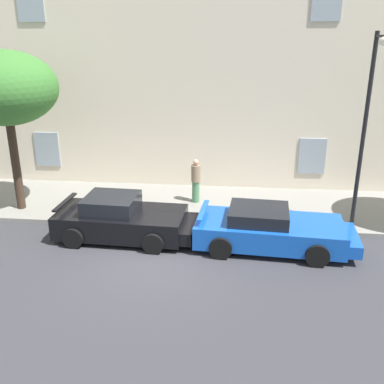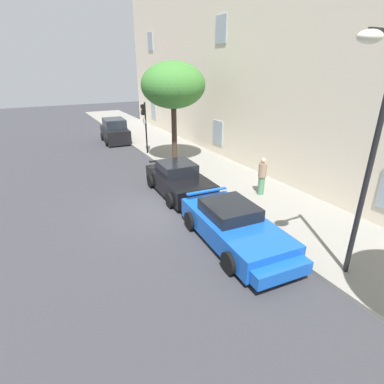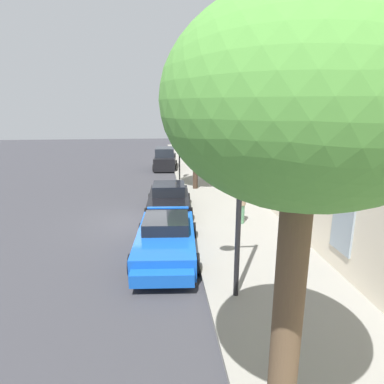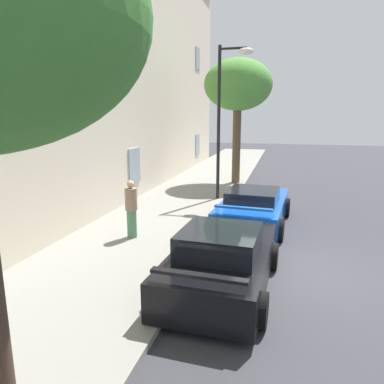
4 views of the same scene
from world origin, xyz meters
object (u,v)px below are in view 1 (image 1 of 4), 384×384
at_px(sportscar_yellow_flank, 274,230).
at_px(pedestrian_admiring, 196,180).
at_px(street_lamp, 372,101).
at_px(sportscar_red_lead, 126,220).
at_px(tree_midblock, 5,89).

bearing_deg(sportscar_yellow_flank, pedestrian_admiring, 129.44).
bearing_deg(street_lamp, pedestrian_admiring, 160.95).
height_order(sportscar_red_lead, tree_midblock, tree_midblock).
relative_size(sportscar_red_lead, pedestrian_admiring, 2.67).
distance_m(sportscar_yellow_flank, tree_midblock, 10.37).
xyz_separation_m(sportscar_red_lead, street_lamp, (7.66, 1.18, 3.84)).
height_order(sportscar_yellow_flank, tree_midblock, tree_midblock).
relative_size(tree_midblock, pedestrian_admiring, 3.34).
xyz_separation_m(sportscar_red_lead, pedestrian_admiring, (2.03, 3.12, 0.41)).
relative_size(street_lamp, pedestrian_admiring, 3.67).
distance_m(sportscar_yellow_flank, pedestrian_admiring, 4.42).
distance_m(sportscar_red_lead, sportscar_yellow_flank, 4.83).
relative_size(sportscar_yellow_flank, pedestrian_admiring, 2.94).
bearing_deg(tree_midblock, sportscar_red_lead, -21.87).
xyz_separation_m(sportscar_yellow_flank, tree_midblock, (-9.34, 2.08, 4.00)).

